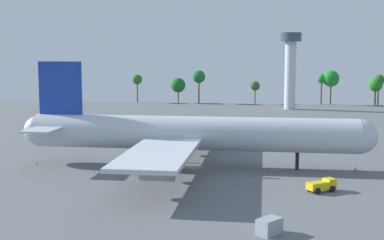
{
  "coord_description": "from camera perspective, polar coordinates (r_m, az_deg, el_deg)",
  "views": [
    {
      "loc": [
        13.69,
        -98.38,
        21.5
      ],
      "look_at": [
        0.0,
        0.0,
        9.23
      ],
      "focal_mm": 48.28,
      "sensor_mm": 36.0,
      "label": 1
    }
  ],
  "objects": [
    {
      "name": "safety_cone_tail",
      "position": [
        108.15,
        -16.83,
        -4.58
      ],
      "size": [
        0.4,
        0.4,
        0.57
      ],
      "primitive_type": "cone",
      "color": "orange",
      "rests_on": "ground_plane"
    },
    {
      "name": "cargo_container_fore",
      "position": [
        64.62,
        8.53,
        -11.54
      ],
      "size": [
        3.42,
        3.61,
        1.99
      ],
      "color": "#999EA8",
      "rests_on": "ground_plane"
    },
    {
      "name": "control_tower",
      "position": [
        214.1,
        10.82,
        6.15
      ],
      "size": [
        8.39,
        8.39,
        31.02
      ],
      "color": "silver",
      "rests_on": "ground_plane"
    },
    {
      "name": "ground_plane",
      "position": [
        101.63,
        0.0,
        -5.17
      ],
      "size": [
        277.33,
        277.33,
        0.0
      ],
      "primitive_type": "plane",
      "color": "slate"
    },
    {
      "name": "cargo_airplane",
      "position": [
        100.49,
        -0.16,
        -1.52
      ],
      "size": [
        69.33,
        61.51,
        20.51
      ],
      "color": "silver",
      "rests_on": "ground_plane"
    },
    {
      "name": "fuel_truck",
      "position": [
        135.85,
        -14.09,
        -1.78
      ],
      "size": [
        4.36,
        4.39,
        2.49
      ],
      "color": "yellow",
      "rests_on": "ground_plane"
    },
    {
      "name": "tree_line_backdrop",
      "position": [
        237.21,
        8.82,
        4.24
      ],
      "size": [
        114.12,
        7.34,
        15.35
      ],
      "color": "#51381E",
      "rests_on": "ground_plane"
    },
    {
      "name": "safety_cone_nose",
      "position": [
        102.92,
        17.61,
        -5.14
      ],
      "size": [
        0.52,
        0.52,
        0.74
      ],
      "primitive_type": "cone",
      "color": "orange",
      "rests_on": "ground_plane"
    },
    {
      "name": "baggage_tug",
      "position": [
        85.49,
        14.16,
        -6.99
      ],
      "size": [
        5.0,
        4.21,
        2.02
      ],
      "color": "yellow",
      "rests_on": "ground_plane"
    }
  ]
}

